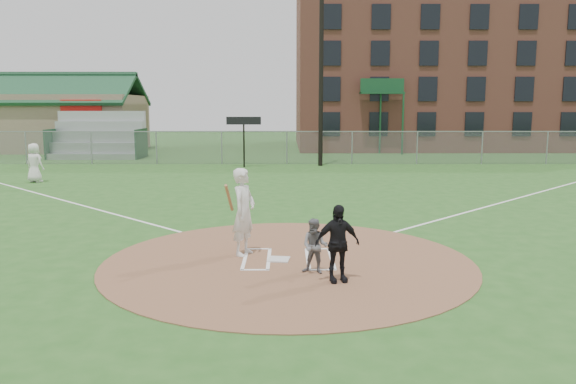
{
  "coord_description": "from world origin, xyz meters",
  "views": [
    {
      "loc": [
        -0.05,
        -12.41,
        3.49
      ],
      "look_at": [
        0.0,
        2.0,
        1.3
      ],
      "focal_mm": 35.0,
      "sensor_mm": 36.0,
      "label": 1
    }
  ],
  "objects_px": {
    "catcher": "(315,246)",
    "umpire": "(337,243)",
    "ondeck_player": "(34,163)",
    "home_plate": "(279,259)",
    "batter_at_plate": "(244,212)"
  },
  "relations": [
    {
      "from": "ondeck_player",
      "to": "umpire",
      "type": "bearing_deg",
      "value": 149.18
    },
    {
      "from": "catcher",
      "to": "ondeck_player",
      "type": "xyz_separation_m",
      "value": [
        -12.34,
        14.6,
        0.31
      ]
    },
    {
      "from": "ondeck_player",
      "to": "home_plate",
      "type": "bearing_deg",
      "value": 149.53
    },
    {
      "from": "catcher",
      "to": "umpire",
      "type": "xyz_separation_m",
      "value": [
        0.41,
        -0.56,
        0.2
      ]
    },
    {
      "from": "home_plate",
      "to": "ondeck_player",
      "type": "height_order",
      "value": "ondeck_player"
    },
    {
      "from": "home_plate",
      "to": "umpire",
      "type": "bearing_deg",
      "value": -53.16
    },
    {
      "from": "home_plate",
      "to": "batter_at_plate",
      "type": "height_order",
      "value": "batter_at_plate"
    },
    {
      "from": "catcher",
      "to": "umpire",
      "type": "distance_m",
      "value": 0.73
    },
    {
      "from": "umpire",
      "to": "ondeck_player",
      "type": "relative_size",
      "value": 0.86
    },
    {
      "from": "home_plate",
      "to": "catcher",
      "type": "bearing_deg",
      "value": -52.82
    },
    {
      "from": "umpire",
      "to": "catcher",
      "type": "bearing_deg",
      "value": 113.0
    },
    {
      "from": "ondeck_player",
      "to": "catcher",
      "type": "bearing_deg",
      "value": 149.32
    },
    {
      "from": "catcher",
      "to": "batter_at_plate",
      "type": "xyz_separation_m",
      "value": [
        -1.6,
        1.52,
        0.45
      ]
    },
    {
      "from": "catcher",
      "to": "ondeck_player",
      "type": "distance_m",
      "value": 19.12
    },
    {
      "from": "catcher",
      "to": "umpire",
      "type": "bearing_deg",
      "value": -35.1
    }
  ]
}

